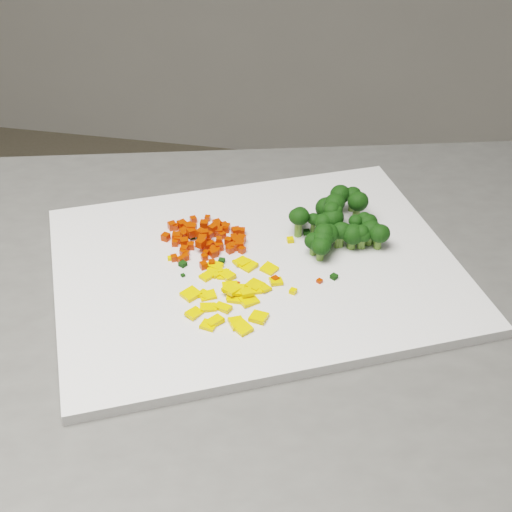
% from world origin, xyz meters
% --- Properties ---
extents(cutting_board, '(0.54, 0.49, 0.01)m').
position_xyz_m(cutting_board, '(0.19, 0.06, 0.91)').
color(cutting_board, silver).
rests_on(cutting_board, counter_block).
extents(carrot_pile, '(0.10, 0.10, 0.03)m').
position_xyz_m(carrot_pile, '(0.12, 0.08, 0.93)').
color(carrot_pile, '#BF1D02').
rests_on(carrot_pile, cutting_board).
extents(pepper_pile, '(0.11, 0.11, 0.02)m').
position_xyz_m(pepper_pile, '(0.18, -0.00, 0.92)').
color(pepper_pile, '#FFB70D').
rests_on(pepper_pile, cutting_board).
extents(broccoli_pile, '(0.12, 0.12, 0.05)m').
position_xyz_m(broccoli_pile, '(0.26, 0.13, 0.94)').
color(broccoli_pile, black).
rests_on(broccoli_pile, cutting_board).
extents(carrot_cube_0, '(0.01, 0.01, 0.01)m').
position_xyz_m(carrot_cube_0, '(0.09, 0.08, 0.91)').
color(carrot_cube_0, '#BF1D02').
rests_on(carrot_cube_0, carrot_pile).
extents(carrot_cube_1, '(0.01, 0.01, 0.01)m').
position_xyz_m(carrot_cube_1, '(0.13, 0.10, 0.92)').
color(carrot_cube_1, '#BF1D02').
rests_on(carrot_cube_1, carrot_pile).
extents(carrot_cube_2, '(0.01, 0.01, 0.01)m').
position_xyz_m(carrot_cube_2, '(0.10, 0.09, 0.92)').
color(carrot_cube_2, '#BF1D02').
rests_on(carrot_cube_2, carrot_pile).
extents(carrot_cube_3, '(0.01, 0.01, 0.01)m').
position_xyz_m(carrot_cube_3, '(0.14, 0.08, 0.92)').
color(carrot_cube_3, '#BF1D02').
rests_on(carrot_cube_3, carrot_pile).
extents(carrot_cube_4, '(0.01, 0.01, 0.01)m').
position_xyz_m(carrot_cube_4, '(0.08, 0.08, 0.92)').
color(carrot_cube_4, '#BF1D02').
rests_on(carrot_cube_4, carrot_pile).
extents(carrot_cube_5, '(0.01, 0.01, 0.01)m').
position_xyz_m(carrot_cube_5, '(0.11, 0.06, 0.91)').
color(carrot_cube_5, '#BF1D02').
rests_on(carrot_cube_5, carrot_pile).
extents(carrot_cube_6, '(0.01, 0.01, 0.01)m').
position_xyz_m(carrot_cube_6, '(0.10, 0.10, 0.92)').
color(carrot_cube_6, '#BF1D02').
rests_on(carrot_cube_6, carrot_pile).
extents(carrot_cube_7, '(0.01, 0.01, 0.01)m').
position_xyz_m(carrot_cube_7, '(0.15, 0.11, 0.92)').
color(carrot_cube_7, '#BF1D02').
rests_on(carrot_cube_7, carrot_pile).
extents(carrot_cube_8, '(0.01, 0.01, 0.01)m').
position_xyz_m(carrot_cube_8, '(0.13, 0.09, 0.92)').
color(carrot_cube_8, '#BF1D02').
rests_on(carrot_cube_8, carrot_pile).
extents(carrot_cube_9, '(0.01, 0.01, 0.01)m').
position_xyz_m(carrot_cube_9, '(0.12, 0.07, 0.92)').
color(carrot_cube_9, '#BF1D02').
rests_on(carrot_cube_9, carrot_pile).
extents(carrot_cube_10, '(0.01, 0.01, 0.01)m').
position_xyz_m(carrot_cube_10, '(0.11, 0.05, 0.91)').
color(carrot_cube_10, '#BF1D02').
rests_on(carrot_cube_10, carrot_pile).
extents(carrot_cube_11, '(0.01, 0.01, 0.01)m').
position_xyz_m(carrot_cube_11, '(0.13, 0.10, 0.92)').
color(carrot_cube_11, '#BF1D02').
rests_on(carrot_cube_11, carrot_pile).
extents(carrot_cube_12, '(0.01, 0.01, 0.01)m').
position_xyz_m(carrot_cube_12, '(0.16, 0.09, 0.92)').
color(carrot_cube_12, '#BF1D02').
rests_on(carrot_cube_12, carrot_pile).
extents(carrot_cube_13, '(0.01, 0.01, 0.01)m').
position_xyz_m(carrot_cube_13, '(0.15, 0.07, 0.92)').
color(carrot_cube_13, '#BF1D02').
rests_on(carrot_cube_13, carrot_pile).
extents(carrot_cube_14, '(0.01, 0.01, 0.01)m').
position_xyz_m(carrot_cube_14, '(0.12, 0.08, 0.92)').
color(carrot_cube_14, '#BF1D02').
rests_on(carrot_cube_14, carrot_pile).
extents(carrot_cube_15, '(0.01, 0.01, 0.01)m').
position_xyz_m(carrot_cube_15, '(0.14, 0.10, 0.92)').
color(carrot_cube_15, '#BF1D02').
rests_on(carrot_cube_15, carrot_pile).
extents(carrot_cube_16, '(0.01, 0.01, 0.01)m').
position_xyz_m(carrot_cube_16, '(0.13, 0.04, 0.92)').
color(carrot_cube_16, '#BF1D02').
rests_on(carrot_cube_16, carrot_pile).
extents(carrot_cube_17, '(0.01, 0.01, 0.01)m').
position_xyz_m(carrot_cube_17, '(0.09, 0.08, 0.92)').
color(carrot_cube_17, '#BF1D02').
rests_on(carrot_cube_17, carrot_pile).
extents(carrot_cube_18, '(0.01, 0.01, 0.01)m').
position_xyz_m(carrot_cube_18, '(0.14, 0.06, 0.92)').
color(carrot_cube_18, '#BF1D02').
rests_on(carrot_cube_18, carrot_pile).
extents(carrot_cube_19, '(0.01, 0.01, 0.01)m').
position_xyz_m(carrot_cube_19, '(0.10, 0.06, 0.92)').
color(carrot_cube_19, '#BF1D02').
rests_on(carrot_cube_19, carrot_pile).
extents(carrot_cube_20, '(0.01, 0.01, 0.01)m').
position_xyz_m(carrot_cube_20, '(0.10, 0.09, 0.92)').
color(carrot_cube_20, '#BF1D02').
rests_on(carrot_cube_20, carrot_pile).
extents(carrot_cube_21, '(0.01, 0.01, 0.01)m').
position_xyz_m(carrot_cube_21, '(0.14, 0.07, 0.92)').
color(carrot_cube_21, '#BF1D02').
rests_on(carrot_cube_21, carrot_pile).
extents(carrot_cube_22, '(0.01, 0.01, 0.01)m').
position_xyz_m(carrot_cube_22, '(0.11, 0.04, 0.91)').
color(carrot_cube_22, '#BF1D02').
rests_on(carrot_cube_22, carrot_pile).
extents(carrot_cube_23, '(0.01, 0.01, 0.01)m').
position_xyz_m(carrot_cube_23, '(0.16, 0.08, 0.92)').
color(carrot_cube_23, '#BF1D02').
rests_on(carrot_cube_23, carrot_pile).
extents(carrot_cube_24, '(0.01, 0.01, 0.01)m').
position_xyz_m(carrot_cube_24, '(0.11, 0.13, 0.91)').
color(carrot_cube_24, '#BF1D02').
rests_on(carrot_cube_24, carrot_pile).
extents(carrot_cube_25, '(0.01, 0.01, 0.01)m').
position_xyz_m(carrot_cube_25, '(0.15, 0.10, 0.91)').
color(carrot_cube_25, '#BF1D02').
rests_on(carrot_cube_25, carrot_pile).
extents(carrot_cube_26, '(0.01, 0.01, 0.01)m').
position_xyz_m(carrot_cube_26, '(0.09, 0.11, 0.92)').
color(carrot_cube_26, '#BF1D02').
rests_on(carrot_cube_26, carrot_pile).
extents(carrot_cube_27, '(0.01, 0.01, 0.01)m').
position_xyz_m(carrot_cube_27, '(0.16, 0.11, 0.92)').
color(carrot_cube_27, '#BF1D02').
rests_on(carrot_cube_27, carrot_pile).
extents(carrot_cube_28, '(0.01, 0.01, 0.01)m').
position_xyz_m(carrot_cube_28, '(0.13, 0.10, 0.91)').
color(carrot_cube_28, '#BF1D02').
rests_on(carrot_cube_28, carrot_pile).
extents(carrot_cube_29, '(0.01, 0.01, 0.01)m').
position_xyz_m(carrot_cube_29, '(0.09, 0.07, 0.91)').
color(carrot_cube_29, '#BF1D02').
rests_on(carrot_cube_29, carrot_pile).
extents(carrot_cube_30, '(0.01, 0.01, 0.01)m').
position_xyz_m(carrot_cube_30, '(0.09, 0.08, 0.92)').
color(carrot_cube_30, '#BF1D02').
rests_on(carrot_cube_30, carrot_pile).
extents(carrot_cube_31, '(0.01, 0.01, 0.01)m').
position_xyz_m(carrot_cube_31, '(0.13, 0.06, 0.91)').
color(carrot_cube_31, '#BF1D02').
rests_on(carrot_cube_31, carrot_pile).
extents(carrot_cube_32, '(0.01, 0.01, 0.01)m').
position_xyz_m(carrot_cube_32, '(0.12, 0.08, 0.92)').
color(carrot_cube_32, '#BF1D02').
rests_on(carrot_cube_32, carrot_pile).
extents(carrot_cube_33, '(0.01, 0.01, 0.01)m').
position_xyz_m(carrot_cube_33, '(0.14, 0.08, 0.91)').
color(carrot_cube_33, '#BF1D02').
rests_on(carrot_cube_33, carrot_pile).
extents(carrot_cube_34, '(0.01, 0.01, 0.01)m').
position_xyz_m(carrot_cube_34, '(0.10, 0.04, 0.91)').
color(carrot_cube_34, '#BF1D02').
rests_on(carrot_cube_34, carrot_pile).
extents(carrot_cube_35, '(0.01, 0.01, 0.01)m').
position_xyz_m(carrot_cube_35, '(0.16, 0.08, 0.92)').
color(carrot_cube_35, '#BF1D02').
rests_on(carrot_cube_35, carrot_pile).
extents(carrot_cube_36, '(0.01, 0.01, 0.01)m').
position_xyz_m(carrot_cube_36, '(0.14, 0.11, 0.92)').
color(carrot_cube_36, '#BF1D02').
rests_on(carrot_cube_36, carrot_pile).
extents(carrot_cube_37, '(0.01, 0.01, 0.01)m').
position_xyz_m(carrot_cube_37, '(0.14, 0.04, 0.91)').
color(carrot_cube_37, '#BF1D02').
rests_on(carrot_cube_37, carrot_pile).
extents(carrot_cube_38, '(0.01, 0.01, 0.01)m').
position_xyz_m(carrot_cube_38, '(0.13, 0.08, 0.91)').
color(carrot_cube_38, '#BF1D02').
rests_on(carrot_cube_38, carrot_pile).
extents(carrot_cube_39, '(0.01, 0.01, 0.01)m').
position_xyz_m(carrot_cube_39, '(0.11, 0.09, 0.92)').
color(carrot_cube_39, '#BF1D02').
rests_on(carrot_cube_39, carrot_pile).
extents(carrot_cube_40, '(0.01, 0.01, 0.01)m').
position_xyz_m(carrot_cube_40, '(0.15, 0.09, 0.92)').
color(carrot_cube_40, '#BF1D02').
rests_on(carrot_cube_40, carrot_pile).
extents(carrot_cube_41, '(0.01, 0.01, 0.01)m').
position_xyz_m(carrot_cube_41, '(0.14, 0.11, 0.92)').
color(carrot_cube_41, '#BF1D02').
rests_on(carrot_cube_41, carrot_pile).
extents(carrot_cube_42, '(0.01, 0.01, 0.01)m').
position_xyz_m(carrot_cube_42, '(0.12, 0.09, 0.92)').
color(carrot_cube_42, '#BF1D02').
rests_on(carrot_cube_42, carrot_pile).
extents(carrot_cube_43, '(0.01, 0.01, 0.01)m').
position_xyz_m(carrot_cube_43, '(0.13, 0.07, 0.92)').
color(carrot_cube_43, '#BF1D02').
rests_on(carrot_cube_43, carrot_pile).
extents(carrot_cube_44, '(0.01, 0.01, 0.01)m').
position_xyz_m(carrot_cube_44, '(0.08, 0.10, 0.91)').
color(carrot_cube_44, '#BF1D02').
rests_on(carrot_cube_44, carrot_pile).
extents(carrot_cube_45, '(0.01, 0.01, 0.01)m').
position_xyz_m(carrot_cube_45, '(0.11, 0.10, 0.92)').
color(carrot_cube_45, '#BF1D02').
rests_on(carrot_cube_45, carrot_pile).
extents(carrot_cube_46, '(0.01, 0.01, 0.01)m').
position_xyz_m(carrot_cube_46, '(0.12, 0.09, 0.92)').
color(carrot_cube_46, '#BF1D02').
rests_on(carrot_cube_46, carrot_pile).
extents(carrot_cube_47, '(0.01, 0.01, 0.01)m').
position_xyz_m(carrot_cube_47, '(0.13, 0.12, 0.92)').
color(carrot_cube_47, '#BF1D02').
rests_on(carrot_cube_47, carrot_pile).
extents(carrot_cube_48, '(0.01, 0.01, 0.01)m').
position_xyz_m(carrot_cube_48, '(0.12, 0.07, 0.92)').
color(carrot_cube_48, '#BF1D02').
rests_on(carrot_cube_48, carrot_pile).
extents(carrot_cube_49, '(0.01, 0.01, 0.01)m').
position_xyz_m(carrot_cube_49, '(0.16, 0.09, 0.92)').
color(carrot_cube_49, '#BF1D02').
rests_on(carrot_cube_49, carrot_pile).
extents(carrot_cube_50, '(0.01, 0.01, 0.01)m').
position_xyz_m(carrot_cube_50, '(0.11, 0.09, 0.92)').
color(carrot_cube_50, '#BF1D02').
rests_on(carrot_cube_50, carrot_pile).
extents(carrot_cube_51, '(0.01, 0.01, 0.01)m').
position_xyz_m(carrot_cube_51, '(0.15, 0.08, 0.92)').
color(carrot_cube_51, '#BF1D02').
rests_on(carrot_cube_51, carrot_pile).
extents(carrot_cube_52, '(0.01, 0.01, 0.01)m').
position_xyz_m(carrot_cube_52, '(0.11, 0.06, 0.91)').
color(carrot_cube_52, '#BF1D02').
rests_on(carrot_cube_52, carrot_pile).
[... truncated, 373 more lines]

